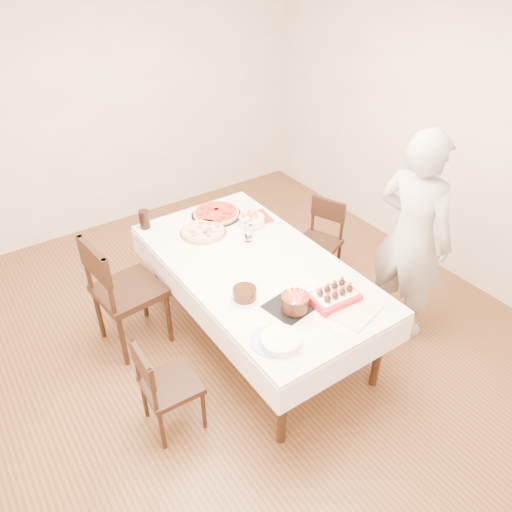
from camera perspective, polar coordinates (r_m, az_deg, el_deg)
floor at (r=4.28m, az=-1.51°, el=-9.50°), size 5.00×5.00×0.00m
wall_back at (r=5.59m, az=-16.55°, el=16.39°), size 4.50×0.04×2.70m
wall_right at (r=4.95m, az=21.18°, el=13.18°), size 0.04×5.00×2.70m
dining_table at (r=4.06m, az=0.00°, el=-5.24°), size 1.88×2.41×0.75m
chair_right_savory at (r=4.73m, az=7.04°, el=1.35°), size 0.54×0.54×0.81m
chair_left_savory at (r=4.07m, az=-14.32°, el=-3.85°), size 0.58×0.58×1.03m
chair_left_dessert at (r=3.49m, az=-9.71°, el=-14.29°), size 0.41×0.41×0.77m
person at (r=4.07m, az=17.37°, el=2.02°), size 0.53×0.71×1.78m
pizza_white at (r=4.21m, az=-6.07°, el=2.83°), size 0.43×0.43×0.04m
pizza_pepperoni at (r=4.46m, az=-4.58°, el=4.89°), size 0.50×0.50×0.04m
red_placemat at (r=4.42m, az=0.08°, el=4.34°), size 0.28×0.28×0.01m
pasta_bowl at (r=4.30m, az=-0.50°, el=4.11°), size 0.26×0.26×0.07m
taper_candle at (r=4.03m, az=-0.93°, el=3.15°), size 0.05×0.05×0.25m
shaker_pair at (r=4.12m, az=-0.69°, el=2.83°), size 0.13×0.13×0.12m
cola_glass at (r=4.34m, az=-12.64°, el=4.11°), size 0.09×0.09×0.16m
layer_cake at (r=3.48m, az=-1.29°, el=-4.34°), size 0.26×0.26×0.09m
cake_board at (r=3.44m, az=3.78°, el=-5.86°), size 0.32×0.32×0.01m
birthday_cake at (r=3.36m, az=4.51°, el=-4.86°), size 0.23×0.23×0.17m
strawberry_box at (r=3.50m, az=8.93°, el=-4.57°), size 0.35×0.24×0.08m
box_lid at (r=3.46m, az=11.44°, el=-6.37°), size 0.39×0.31×0.03m
plate_stack at (r=3.16m, az=2.85°, el=-9.63°), size 0.31×0.31×0.05m
china_plate at (r=3.19m, az=1.95°, el=-9.66°), size 0.30×0.30×0.01m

